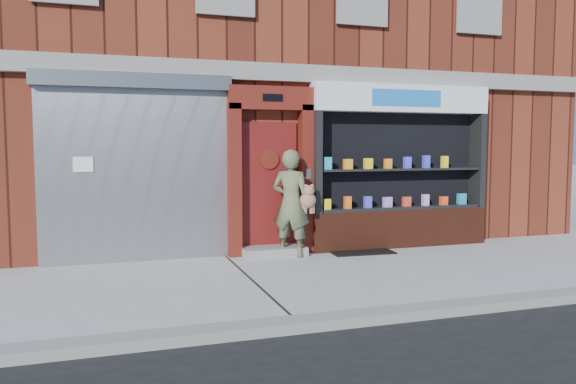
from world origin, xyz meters
name	(u,v)px	position (x,y,z in m)	size (l,w,h in m)	color
ground	(355,274)	(0.00, 0.00, 0.00)	(80.00, 80.00, 0.00)	#9E9E99
curb	(436,310)	(0.00, -2.15, 0.06)	(60.00, 0.30, 0.12)	gray
building	(252,59)	(0.00, 5.99, 4.00)	(12.00, 8.16, 8.00)	#501D12
shutter_bay	(136,156)	(-3.00, 1.93, 1.72)	(3.10, 0.30, 3.04)	gray
red_door_bay	(270,171)	(-0.75, 1.86, 1.46)	(1.52, 0.58, 2.90)	#5E1810
pharmacy_bay	(400,173)	(1.75, 1.81, 1.37)	(3.50, 0.41, 3.00)	#502113
woman	(292,203)	(-0.46, 1.54, 0.92)	(0.80, 0.76, 1.83)	#586240
doormat	(359,251)	(0.81, 1.55, 0.01)	(1.10, 0.77, 0.03)	black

